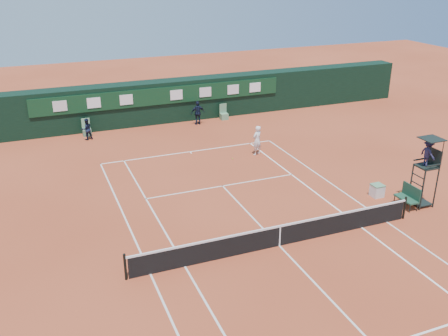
{
  "coord_description": "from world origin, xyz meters",
  "views": [
    {
      "loc": [
        -8.79,
        -15.77,
        10.98
      ],
      "look_at": [
        -0.08,
        6.0,
        1.2
      ],
      "focal_mm": 40.0,
      "sensor_mm": 36.0,
      "label": 1
    }
  ],
  "objects_px": {
    "umpire_chair": "(428,158)",
    "player_bench": "(409,196)",
    "tennis_net": "(280,235)",
    "cooler": "(377,190)",
    "player": "(257,140)"
  },
  "relations": [
    {
      "from": "umpire_chair",
      "to": "player_bench",
      "type": "xyz_separation_m",
      "value": [
        -0.7,
        0.1,
        -1.86
      ]
    },
    {
      "from": "tennis_net",
      "to": "player_bench",
      "type": "height_order",
      "value": "same"
    },
    {
      "from": "tennis_net",
      "to": "umpire_chair",
      "type": "relative_size",
      "value": 3.77
    },
    {
      "from": "tennis_net",
      "to": "player",
      "type": "xyz_separation_m",
      "value": [
        3.65,
        9.93,
        0.41
      ]
    },
    {
      "from": "umpire_chair",
      "to": "player",
      "type": "bearing_deg",
      "value": 115.89
    },
    {
      "from": "umpire_chair",
      "to": "player_bench",
      "type": "height_order",
      "value": "umpire_chair"
    },
    {
      "from": "player_bench",
      "to": "cooler",
      "type": "xyz_separation_m",
      "value": [
        -0.64,
        1.49,
        -0.27
      ]
    },
    {
      "from": "player",
      "to": "player_bench",
      "type": "bearing_deg",
      "value": 88.86
    },
    {
      "from": "umpire_chair",
      "to": "cooler",
      "type": "distance_m",
      "value": 2.98
    },
    {
      "from": "tennis_net",
      "to": "umpire_chair",
      "type": "bearing_deg",
      "value": 5.56
    },
    {
      "from": "tennis_net",
      "to": "player",
      "type": "relative_size",
      "value": 7.05
    },
    {
      "from": "player_bench",
      "to": "cooler",
      "type": "bearing_deg",
      "value": 113.17
    },
    {
      "from": "player",
      "to": "cooler",
      "type": "bearing_deg",
      "value": 88.73
    },
    {
      "from": "tennis_net",
      "to": "umpire_chair",
      "type": "height_order",
      "value": "umpire_chair"
    },
    {
      "from": "tennis_net",
      "to": "cooler",
      "type": "relative_size",
      "value": 20.0
    }
  ]
}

